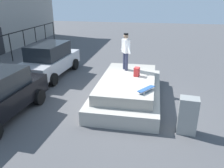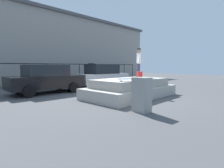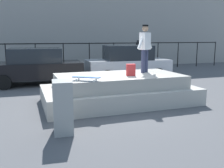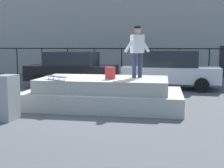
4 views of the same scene
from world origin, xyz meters
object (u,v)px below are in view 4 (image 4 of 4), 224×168
at_px(skateboarder, 137,48).
at_px(car_silver_sedan_mid, 171,70).
at_px(backpack, 110,73).
at_px(skateboard, 56,77).
at_px(utility_box, 7,98).
at_px(car_black_sedan_near, 72,69).

bearing_deg(skateboarder, car_silver_sedan_mid, 74.76).
height_order(backpack, car_silver_sedan_mid, car_silver_sedan_mid).
relative_size(skateboard, car_silver_sedan_mid, 0.18).
xyz_separation_m(skateboard, utility_box, (-0.91, -1.39, -0.45)).
height_order(skateboard, backpack, backpack).
bearing_deg(skateboard, utility_box, -123.12).
xyz_separation_m(skateboard, car_silver_sedan_mid, (3.62, 5.48, -0.17)).
relative_size(car_black_sedan_near, utility_box, 3.54).
bearing_deg(car_black_sedan_near, car_silver_sedan_mid, 1.09).
bearing_deg(skateboard, skateboarder, 24.21).
relative_size(skateboarder, car_silver_sedan_mid, 0.37).
bearing_deg(car_silver_sedan_mid, skateboarder, -105.24).
bearing_deg(car_silver_sedan_mid, utility_box, -123.39).
xyz_separation_m(skateboard, car_black_sedan_near, (-1.17, 5.39, -0.19)).
bearing_deg(utility_box, backpack, 42.01).
distance_m(car_black_sedan_near, utility_box, 6.79).
height_order(skateboarder, backpack, skateboarder).
distance_m(backpack, car_black_sedan_near, 5.65).
bearing_deg(utility_box, skateboarder, 42.07).
relative_size(skateboarder, car_black_sedan_near, 0.38).
relative_size(car_silver_sedan_mid, utility_box, 3.63).
bearing_deg(skateboarder, car_black_sedan_near, 129.88).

